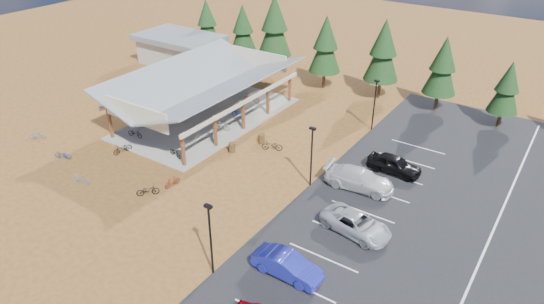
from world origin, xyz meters
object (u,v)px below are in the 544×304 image
Objects in this scene: bike_0 at (135,133)px; bike_9 at (37,135)px; bike_3 at (232,88)px; car_1 at (287,265)px; bike_2 at (203,95)px; bike_4 at (175,153)px; car_3 at (359,179)px; trash_bin_1 at (261,139)px; bike_10 at (63,155)px; bike_11 at (172,182)px; lamp_post_0 at (210,235)px; bike_5 at (222,126)px; lamp_post_1 at (312,153)px; bike_7 at (251,98)px; outbuilding at (180,49)px; bike_16 at (272,146)px; car_2 at (356,224)px; bike_13 at (81,179)px; bike_12 at (148,190)px; car_4 at (394,164)px; bike_8 at (123,148)px; trash_bin_0 at (232,147)px; bike_6 at (239,113)px; bike_pavilion at (205,83)px; bike_1 at (173,114)px.

bike_0 is 9.07m from bike_9.
car_1 is (21.05, -21.49, 0.23)m from bike_3.
bike_2 is 1.14× the size of bike_4.
trash_bin_1 is at bearing 74.63° from car_3.
bike_11 is (10.99, 2.18, 0.04)m from bike_10.
bike_4 is at bearing 142.59° from lamp_post_0.
bike_9 is (-7.29, -5.39, -0.06)m from bike_0.
bike_3 is 9.93m from bike_5.
bike_9 is 1.04× the size of bike_10.
lamp_post_1 is 17.25m from bike_7.
bike_16 is (23.28, -12.97, -1.53)m from outbuilding.
outbuilding is at bearing 174.43° from bike_10.
car_2 is at bearing 19.08° from bike_11.
bike_13 is at bearing 146.32° from bike_5.
bike_12 is 19.98m from car_4.
bike_8 is at bearing -160.59° from bike_0.
bike_9 is 0.28× the size of car_3.
bike_0 is at bearing -173.07° from lamp_post_1.
trash_bin_0 is 0.48× the size of bike_16.
bike_4 is at bearing 173.29° from bike_7.
outbuilding reaches higher than car_2.
bike_6 is at bearing -117.65° from bike_3.
bike_2 is at bearing -36.18° from outbuilding.
trash_bin_0 is at bearing -76.59° from bike_16.
bike_5 reaches higher than bike_0.
bike_12 is 0.92× the size of bike_16.
trash_bin_1 is at bearing -67.77° from bike_0.
bike_3 is 0.97× the size of bike_9.
bike_7 is at bearing 57.31° from car_3.
bike_16 is at bearing -115.74° from bike_6.
bike_9 is (-8.60, -2.75, 0.00)m from bike_8.
car_1 is (3.90, -9.61, -2.19)m from lamp_post_1.
bike_11 is (-9.00, -6.27, -2.54)m from lamp_post_1.
bike_pavilion is 15.83m from lamp_post_1.
bike_13 is at bearing 162.27° from bike_7.
car_1 is (15.76, -13.09, 0.16)m from bike_5.
car_1 is (16.26, -16.37, 0.23)m from bike_6.
bike_9 is (-10.11, -12.56, -3.35)m from bike_pavilion.
bike_13 reaches higher than bike_11.
trash_bin_0 is at bearing 82.72° from car_2.
bike_9 is (-13.08, -4.76, -0.05)m from bike_4.
bike_1 is 0.39× the size of car_4.
bike_2 is at bearing 136.49° from bike_pavilion.
car_1 is at bearing 12.39° from bike_16.
bike_16 is at bearing 152.06° from lamp_post_1.
trash_bin_1 is at bearing 133.78° from bike_13.
bike_8 reaches higher than bike_12.
bike_10 is at bearing -110.36° from bike_pavilion.
lamp_post_0 is at bearing -4.06° from bike_16.
bike_pavilion is at bearing 94.51° from bike_8.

